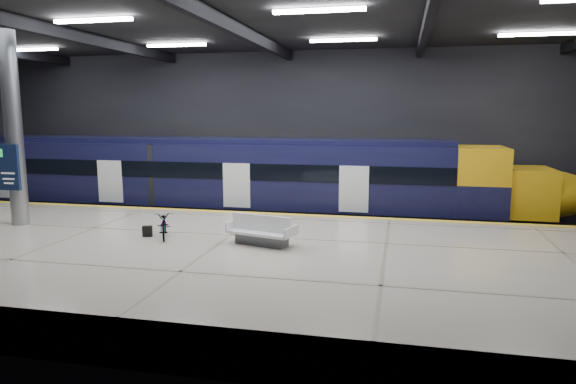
% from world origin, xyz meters
% --- Properties ---
extents(ground, '(30.00, 30.00, 0.00)m').
position_xyz_m(ground, '(0.00, 0.00, 0.00)').
color(ground, black).
rests_on(ground, ground).
extents(room_shell, '(30.10, 16.10, 8.05)m').
position_xyz_m(room_shell, '(-0.00, 0.00, 5.72)').
color(room_shell, black).
rests_on(room_shell, ground).
extents(platform, '(30.00, 11.00, 1.10)m').
position_xyz_m(platform, '(0.00, -2.50, 0.55)').
color(platform, beige).
rests_on(platform, ground).
extents(safety_strip, '(30.00, 0.40, 0.01)m').
position_xyz_m(safety_strip, '(0.00, 2.75, 1.11)').
color(safety_strip, gold).
rests_on(safety_strip, platform).
extents(rails, '(30.00, 1.52, 0.16)m').
position_xyz_m(rails, '(0.00, 5.50, 0.08)').
color(rails, gray).
rests_on(rails, ground).
extents(train, '(29.40, 2.84, 3.79)m').
position_xyz_m(train, '(-2.68, 5.50, 2.06)').
color(train, black).
rests_on(train, ground).
extents(bench, '(2.23, 1.36, 0.92)m').
position_xyz_m(bench, '(1.29, -1.97, 1.42)').
color(bench, '#595B60').
rests_on(bench, platform).
extents(bicycle, '(1.25, 1.78, 0.89)m').
position_xyz_m(bicycle, '(-2.01, -1.76, 1.54)').
color(bicycle, '#99999E').
rests_on(bicycle, platform).
extents(pannier_bag, '(0.34, 0.26, 0.35)m').
position_xyz_m(pannier_bag, '(-2.61, -1.76, 1.28)').
color(pannier_bag, black).
rests_on(pannier_bag, platform).
extents(info_column, '(0.90, 0.78, 6.90)m').
position_xyz_m(info_column, '(-8.00, -1.03, 4.46)').
color(info_column, '#9EA0A5').
rests_on(info_column, platform).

